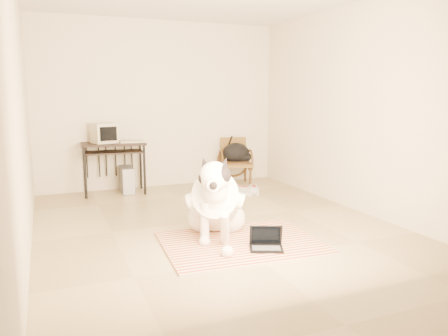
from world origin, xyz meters
TOP-DOWN VIEW (x-y plane):
  - floor at (0.00, 0.00)m, footprint 4.50×4.50m
  - wall_back at (0.00, 2.25)m, footprint 4.50×0.00m
  - wall_front at (0.00, -2.25)m, footprint 4.50×0.00m
  - wall_left at (-2.00, 0.00)m, footprint 0.00×4.50m
  - wall_right at (2.00, 0.00)m, footprint 0.00×4.50m
  - rug at (0.02, -0.89)m, footprint 1.68×1.33m
  - dog at (-0.15, -0.62)m, footprint 0.74×1.31m
  - laptop at (0.17, -1.16)m, footprint 0.39×0.35m
  - computer_desk at (-0.84, 1.94)m, footprint 0.99×0.60m
  - crt_monitor at (-0.96, 1.98)m, footprint 0.41×0.40m
  - desk_keyboard at (-0.56, 1.86)m, footprint 0.38×0.16m
  - pc_tower at (-0.65, 1.94)m, footprint 0.19×0.44m
  - rattan_chair at (1.18, 1.89)m, footprint 0.62×0.61m
  - backpack at (1.23, 1.91)m, footprint 0.49×0.38m
  - sneaker_left at (1.01, 1.15)m, footprint 0.30×0.35m
  - sneaker_right at (1.18, 1.14)m, footprint 0.23×0.34m

SIDE VIEW (x-z plane):
  - floor at x=0.00m, z-range 0.00..0.00m
  - rug at x=0.02m, z-range 0.00..0.02m
  - sneaker_right at x=1.18m, z-range -0.01..0.10m
  - sneaker_left at x=1.01m, z-range -0.01..0.11m
  - laptop at x=0.17m, z-range -0.04..0.19m
  - pc_tower at x=-0.65m, z-range 0.00..0.41m
  - dog at x=-0.15m, z-range -0.10..0.87m
  - rattan_chair at x=1.18m, z-range 0.00..0.79m
  - backpack at x=1.23m, z-range 0.35..0.69m
  - computer_desk at x=-0.84m, z-range 0.29..1.08m
  - desk_keyboard at x=-0.56m, z-range 0.80..0.82m
  - crt_monitor at x=-0.96m, z-range 0.80..1.10m
  - wall_back at x=0.00m, z-range -0.90..3.60m
  - wall_front at x=0.00m, z-range -0.90..3.60m
  - wall_left at x=-2.00m, z-range -0.90..3.60m
  - wall_right at x=2.00m, z-range -0.90..3.60m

